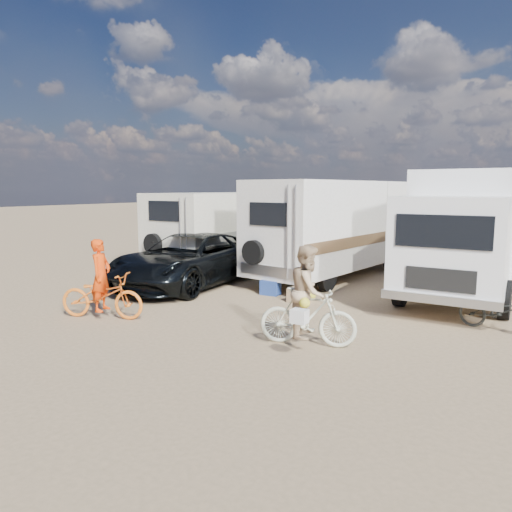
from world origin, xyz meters
The scene contains 12 objects.
ground centered at (0.00, 0.00, 0.00)m, with size 140.00×140.00×0.00m, color #987D5B.
rv_main centered at (-0.18, 7.34, 1.62)m, with size 2.33×7.49×3.25m, color white, non-canonical shape.
rv_left centered at (-4.51, 7.56, 1.42)m, with size 2.47×7.62×2.85m, color silver, non-canonical shape.
box_truck centered at (4.07, 6.40, 1.74)m, with size 2.65×7.07×3.49m, color white, non-canonical shape.
dark_suv centered at (-3.46, 3.56, 0.81)m, with size 2.68×5.81×1.61m, color black.
bike_man centered at (-2.77, -0.49, 0.53)m, with size 0.71×2.03×1.07m, color orange.
bike_woman centered at (2.16, 0.21, 0.56)m, with size 0.53×1.88×1.13m, color beige.
rider_man centered at (-2.77, -0.49, 0.84)m, with size 0.61×0.40×1.68m, color #E93C08.
rider_woman centered at (2.16, 0.21, 0.89)m, with size 0.86×0.67×1.77m, color tan.
bike_parked centered at (5.25, 3.12, 0.45)m, with size 0.59×1.70×0.89m, color #242624.
cooler centered at (-0.63, 3.70, 0.21)m, with size 0.52×0.38×0.41m, color navy.
crate centered at (0.43, 3.34, 0.19)m, with size 0.47×0.47×0.37m, color #9B7C58.
Camera 1 is at (5.92, -7.88, 3.00)m, focal length 33.44 mm.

